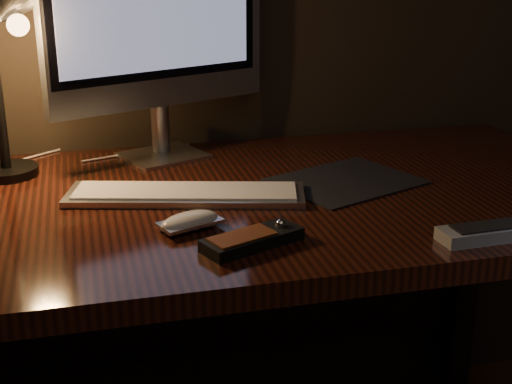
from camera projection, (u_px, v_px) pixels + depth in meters
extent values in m
cube|color=#38150C|center=(212.00, 206.00, 1.33)|extent=(1.60, 0.75, 0.04)
cube|color=black|center=(464.00, 271.00, 1.93)|extent=(0.06, 0.06, 0.71)
cube|color=black|center=(187.00, 264.00, 1.74)|extent=(1.48, 0.02, 0.51)
cube|color=silver|center=(163.00, 155.00, 1.57)|extent=(0.21, 0.20, 0.01)
cylinder|color=silver|center=(160.00, 126.00, 1.57)|extent=(0.05, 0.05, 0.11)
cube|color=silver|center=(157.00, 6.00, 1.46)|extent=(0.48, 0.22, 0.41)
cube|color=silver|center=(186.00, 194.00, 1.31)|extent=(0.45, 0.23, 0.02)
cube|color=black|center=(346.00, 181.00, 1.40)|extent=(0.32, 0.30, 0.00)
ellipsoid|color=white|center=(190.00, 223.00, 1.17)|extent=(0.11, 0.09, 0.02)
cube|color=black|center=(252.00, 240.00, 1.10)|extent=(0.17, 0.12, 0.02)
cube|color=brown|center=(252.00, 234.00, 1.10)|extent=(0.11, 0.08, 0.00)
sphere|color=silver|center=(252.00, 233.00, 1.10)|extent=(0.02, 0.02, 0.02)
cube|color=gray|center=(501.00, 231.00, 1.13)|extent=(0.21, 0.06, 0.02)
cube|color=black|center=(502.00, 225.00, 1.13)|extent=(0.17, 0.05, 0.00)
cylinder|color=red|center=(502.00, 223.00, 1.13)|extent=(0.01, 0.01, 0.00)
cylinder|color=#0C8C19|center=(502.00, 223.00, 1.13)|extent=(0.01, 0.01, 0.00)
cylinder|color=gold|center=(502.00, 223.00, 1.13)|extent=(0.01, 0.01, 0.00)
cylinder|color=#1433BF|center=(502.00, 223.00, 1.13)|extent=(0.01, 0.01, 0.00)
cylinder|color=black|center=(7.00, 171.00, 1.44)|extent=(0.15, 0.15, 0.02)
cone|color=black|center=(4.00, 5.00, 1.30)|extent=(0.20, 0.20, 0.16)
sphere|color=#FFB266|center=(18.00, 25.00, 1.29)|extent=(0.04, 0.04, 0.04)
cylinder|color=white|center=(74.00, 159.00, 1.54)|extent=(0.48, 0.24, 0.00)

